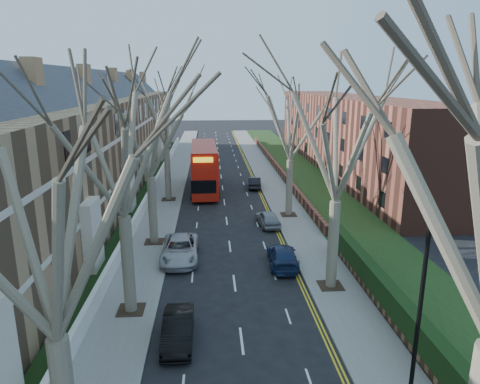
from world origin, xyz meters
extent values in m
plane|color=black|center=(0.00, 0.00, 0.00)|extent=(240.00, 240.00, 0.00)
cube|color=slate|center=(-6.00, 39.00, 0.06)|extent=(3.00, 102.00, 0.12)
cube|color=slate|center=(6.00, 39.00, 0.06)|extent=(3.00, 102.00, 0.12)
cube|color=#8F6A49|center=(-13.80, 31.00, 5.00)|extent=(9.00, 78.00, 10.00)
cube|color=#2D2F37|center=(-13.80, 31.00, 11.00)|extent=(4.67, 78.00, 4.67)
cube|color=silver|center=(-9.35, 31.00, 3.50)|extent=(0.12, 78.00, 0.35)
cube|color=silver|center=(-9.35, 31.00, 7.00)|extent=(0.12, 78.00, 0.35)
cube|color=brown|center=(17.50, 43.00, 5.00)|extent=(8.00, 54.00, 10.00)
cube|color=brown|center=(7.70, 43.00, 0.57)|extent=(0.35, 54.00, 0.90)
cube|color=brown|center=(7.70, 2.00, 0.42)|extent=(0.40, 24.00, 0.60)
cube|color=black|center=(7.70, 2.00, 1.32)|extent=(0.70, 24.00, 1.20)
cube|color=white|center=(-7.65, 31.00, 0.62)|extent=(0.30, 78.00, 1.00)
cube|color=#1D3212|center=(10.50, 39.00, 0.15)|extent=(6.00, 102.00, 0.06)
cylinder|color=black|center=(5.00, -3.50, 4.12)|extent=(0.14, 0.14, 8.00)
cube|color=black|center=(5.00, -3.50, 8.12)|extent=(0.18, 0.50, 0.22)
cylinder|color=brown|center=(-5.70, 6.00, 2.75)|extent=(0.64, 0.64, 5.25)
cube|color=#2D2116|center=(-5.70, 6.00, 0.14)|extent=(1.40, 1.40, 0.05)
cylinder|color=brown|center=(-5.70, 16.00, 2.66)|extent=(0.64, 0.64, 5.07)
cube|color=#2D2116|center=(-5.70, 16.00, 0.14)|extent=(1.40, 1.40, 0.05)
cylinder|color=brown|center=(-5.70, 28.00, 2.75)|extent=(0.60, 0.60, 5.25)
cube|color=#2D2116|center=(-5.70, 28.00, 0.14)|extent=(1.40, 1.40, 0.05)
cylinder|color=brown|center=(5.70, 8.00, 2.75)|extent=(0.64, 0.64, 5.25)
cube|color=#2D2116|center=(5.70, 8.00, 0.14)|extent=(1.40, 1.40, 0.05)
cylinder|color=brown|center=(5.70, 22.00, 2.66)|extent=(0.60, 0.60, 5.07)
cube|color=#2D2116|center=(5.70, 22.00, 0.14)|extent=(1.40, 1.40, 0.05)
cube|color=#AB170C|center=(-2.05, 31.98, 1.56)|extent=(3.08, 12.15, 2.42)
cube|color=#AB170C|center=(-2.05, 31.98, 3.86)|extent=(3.07, 11.55, 2.20)
cube|color=black|center=(-2.05, 31.98, 2.05)|extent=(3.08, 11.19, 0.99)
cube|color=black|center=(-2.05, 31.98, 3.97)|extent=(3.07, 10.95, 0.99)
imported|color=black|center=(-3.00, 3.15, 0.66)|extent=(1.42, 4.00, 1.31)
imported|color=#A8A7AC|center=(-3.53, 12.83, 0.75)|extent=(2.51, 5.38, 1.49)
imported|color=#16274D|center=(3.37, 11.36, 0.66)|extent=(2.10, 4.64, 1.32)
imported|color=gray|center=(3.44, 19.46, 0.66)|extent=(2.01, 4.04, 1.32)
imported|color=black|center=(3.66, 32.68, 0.64)|extent=(1.63, 4.00, 1.29)
camera|label=1|loc=(-1.33, -14.84, 12.00)|focal=32.00mm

